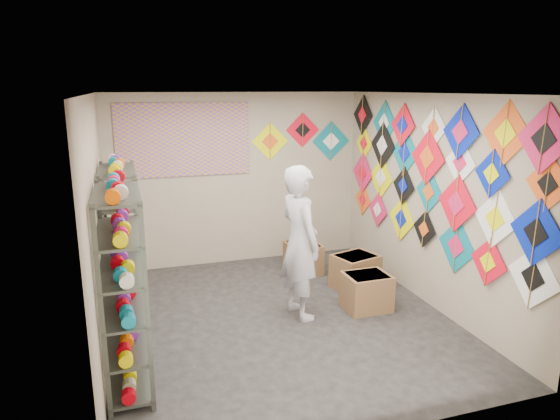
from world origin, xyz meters
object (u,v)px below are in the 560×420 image
object	(u,v)px
carton_a	(366,292)
shelf_rack_back	(122,248)
shelf_rack_front	(124,290)
carton_c	(303,258)
shopkeeper	(300,242)
carton_b	(355,271)

from	to	relation	value
carton_a	shelf_rack_back	bearing A→B (deg)	169.26
shelf_rack_front	carton_c	world-z (taller)	shelf_rack_front
shelf_rack_front	shopkeeper	world-z (taller)	shelf_rack_front
shopkeeper	carton_c	distance (m)	1.64
shelf_rack_back	shopkeeper	bearing A→B (deg)	-11.39
shelf_rack_front	carton_b	distance (m)	3.50
carton_a	carton_c	bearing A→B (deg)	101.44
shopkeeper	carton_a	distance (m)	1.13
shopkeeper	carton_a	world-z (taller)	shopkeeper
shopkeeper	carton_b	xyz separation A→B (m)	(1.05, 0.58, -0.71)
shelf_rack_back	carton_c	world-z (taller)	shelf_rack_back
shelf_rack_front	carton_c	bearing A→B (deg)	40.83
shelf_rack_back	shopkeeper	distance (m)	2.09
shelf_rack_back	carton_c	size ratio (longest dim) A/B	3.60
shopkeeper	carton_b	bearing A→B (deg)	-71.03
shopkeeper	shelf_rack_back	bearing A→B (deg)	68.55
shopkeeper	carton_c	xyz separation A→B (m)	(0.56, 1.37, -0.71)
carton_c	shopkeeper	bearing A→B (deg)	-114.42
shelf_rack_front	shopkeeper	bearing A→B (deg)	23.42
shopkeeper	carton_c	bearing A→B (deg)	-32.30
shelf_rack_front	carton_c	distance (m)	3.52
shelf_rack_front	shelf_rack_back	distance (m)	1.30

